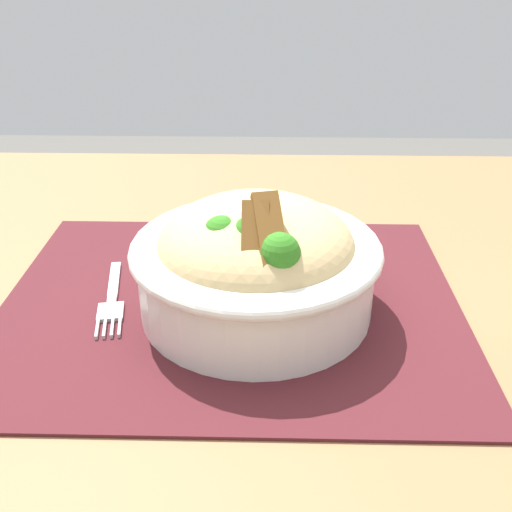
% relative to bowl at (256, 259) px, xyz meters
% --- Properties ---
extents(table, '(1.14, 0.84, 0.76)m').
position_rel_bowl_xyz_m(table, '(0.06, 0.00, -0.12)').
color(table, olive).
rests_on(table, ground_plane).
extents(placemat, '(0.40, 0.33, 0.00)m').
position_rel_bowl_xyz_m(placemat, '(0.02, -0.01, -0.05)').
color(placemat, '#47191E').
rests_on(placemat, table).
extents(bowl, '(0.23, 0.23, 0.12)m').
position_rel_bowl_xyz_m(bowl, '(0.00, 0.00, 0.00)').
color(bowl, silver).
rests_on(bowl, placemat).
extents(fork, '(0.04, 0.12, 0.00)m').
position_rel_bowl_xyz_m(fork, '(0.13, -0.00, -0.05)').
color(fork, '#B5B5B5').
rests_on(fork, placemat).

